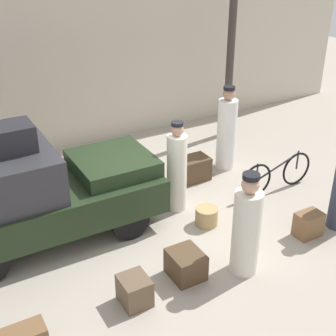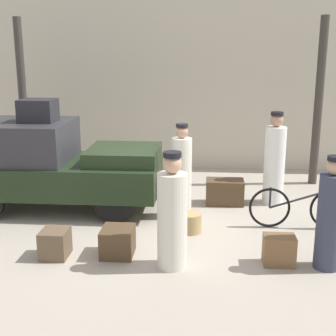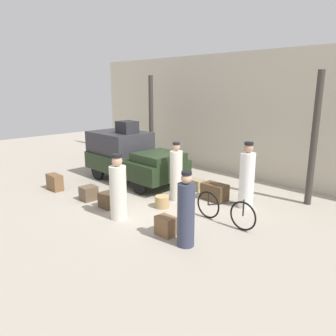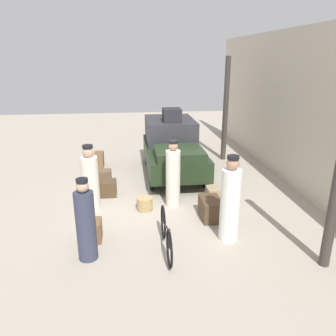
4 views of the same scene
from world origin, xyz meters
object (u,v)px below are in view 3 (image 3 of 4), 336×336
object	(u,v)px
trunk_wicker_pale	(89,193)
trunk_large_brown	(166,226)
porter_with_bicycle	(118,190)
trunk_umber_medium	(196,185)
truck	(131,156)
suitcase_black_upright	(110,200)
conductor_in_dark_uniform	(247,178)
bicycle	(225,210)
trunk_on_truck_roof	(127,127)
suitcase_tan_flat	(55,182)
wicker_basket	(162,202)
porter_carrying_trunk	(186,213)
porter_lifting_near_truck	(176,174)
suitcase_small_leather	(215,192)

from	to	relation	value
trunk_wicker_pale	trunk_large_brown	world-z (taller)	trunk_large_brown
porter_with_bicycle	trunk_umber_medium	xyz separation A→B (m)	(-0.16, 3.20, -0.58)
truck	suitcase_black_upright	xyz separation A→B (m)	(1.69, -2.08, -0.70)
conductor_in_dark_uniform	porter_with_bicycle	xyz separation A→B (m)	(-1.82, -3.02, -0.08)
bicycle	trunk_on_truck_roof	distance (m)	5.10
truck	suitcase_tan_flat	world-z (taller)	truck
wicker_basket	conductor_in_dark_uniform	xyz separation A→B (m)	(1.62, 1.69, 0.68)
porter_carrying_trunk	porter_lifting_near_truck	distance (m)	2.91
porter_lifting_near_truck	suitcase_small_leather	size ratio (longest dim) A/B	2.33
trunk_wicker_pale	truck	bearing A→B (deg)	109.12
conductor_in_dark_uniform	trunk_umber_medium	size ratio (longest dim) A/B	3.97
suitcase_small_leather	trunk_on_truck_roof	world-z (taller)	trunk_on_truck_roof
porter_lifting_near_truck	trunk_large_brown	world-z (taller)	porter_lifting_near_truck
truck	conductor_in_dark_uniform	xyz separation A→B (m)	(4.36, 0.62, -0.06)
wicker_basket	porter_with_bicycle	size ratio (longest dim) A/B	0.24
trunk_wicker_pale	trunk_large_brown	size ratio (longest dim) A/B	0.99
conductor_in_dark_uniform	suitcase_small_leather	distance (m)	1.15
porter_carrying_trunk	trunk_wicker_pale	size ratio (longest dim) A/B	3.65
wicker_basket	trunk_wicker_pale	bearing A→B (deg)	-150.02
conductor_in_dark_uniform	suitcase_black_upright	size ratio (longest dim) A/B	3.45
trunk_large_brown	suitcase_black_upright	size ratio (longest dim) A/B	0.84
wicker_basket	suitcase_black_upright	world-z (taller)	suitcase_black_upright
porter_lifting_near_truck	wicker_basket	bearing A→B (deg)	-76.30
porter_carrying_trunk	trunk_large_brown	distance (m)	0.85
porter_carrying_trunk	suitcase_small_leather	size ratio (longest dim) A/B	2.19
suitcase_small_leather	trunk_on_truck_roof	distance (m)	3.95
trunk_large_brown	trunk_on_truck_roof	size ratio (longest dim) A/B	0.70
wicker_basket	suitcase_black_upright	bearing A→B (deg)	-136.29
porter_lifting_near_truck	trunk_wicker_pale	distance (m)	2.67
wicker_basket	porter_lifting_near_truck	size ratio (longest dim) A/B	0.23
suitcase_tan_flat	trunk_on_truck_roof	bearing A→B (deg)	74.10
conductor_in_dark_uniform	trunk_large_brown	bearing A→B (deg)	-95.89
trunk_wicker_pale	porter_lifting_near_truck	bearing A→B (deg)	46.41
bicycle	trunk_umber_medium	bearing A→B (deg)	145.56
bicycle	trunk_wicker_pale	size ratio (longest dim) A/B	3.91
bicycle	trunk_large_brown	world-z (taller)	bicycle
suitcase_small_leather	trunk_umber_medium	distance (m)	1.07
conductor_in_dark_uniform	trunk_umber_medium	world-z (taller)	conductor_in_dark_uniform
wicker_basket	suitcase_small_leather	distance (m)	1.68
suitcase_black_upright	bicycle	bearing A→B (deg)	24.35
porter_with_bicycle	trunk_umber_medium	bearing A→B (deg)	92.81
porter_carrying_trunk	suitcase_black_upright	size ratio (longest dim) A/B	3.05
porter_carrying_trunk	trunk_large_brown	world-z (taller)	porter_carrying_trunk
suitcase_small_leather	suitcase_tan_flat	bearing A→B (deg)	-145.28
suitcase_small_leather	bicycle	bearing A→B (deg)	-44.35
bicycle	porter_with_bicycle	distance (m)	2.70
wicker_basket	suitcase_small_leather	world-z (taller)	suitcase_small_leather
conductor_in_dark_uniform	porter_with_bicycle	bearing A→B (deg)	-121.15
wicker_basket	trunk_large_brown	size ratio (longest dim) A/B	0.89
bicycle	trunk_on_truck_roof	bearing A→B (deg)	171.17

